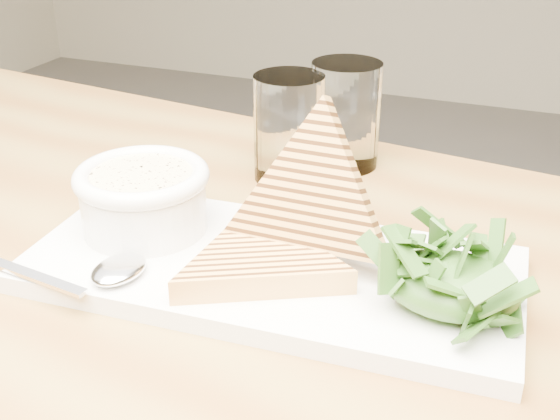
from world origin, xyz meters
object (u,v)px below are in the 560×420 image
(soup_bowl, at_px, (144,206))
(glass_far, at_px, (345,115))
(table_top, at_px, (132,326))
(glass_near, at_px, (289,128))
(platter, at_px, (271,270))

(soup_bowl, distance_m, glass_far, 0.25)
(glass_far, bearing_deg, soup_bowl, -114.97)
(soup_bowl, bearing_deg, table_top, -67.98)
(soup_bowl, height_order, glass_near, glass_near)
(table_top, xyz_separation_m, glass_near, (0.03, 0.25, 0.07))
(table_top, height_order, platter, platter)
(platter, relative_size, glass_near, 3.55)
(soup_bowl, bearing_deg, glass_near, 69.88)
(glass_near, bearing_deg, soup_bowl, -110.12)
(soup_bowl, bearing_deg, platter, -5.70)
(table_top, xyz_separation_m, platter, (0.08, 0.07, 0.03))
(platter, height_order, soup_bowl, soup_bowl)
(glass_far, bearing_deg, table_top, -103.09)
(platter, bearing_deg, soup_bowl, 174.30)
(glass_near, bearing_deg, table_top, -96.64)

